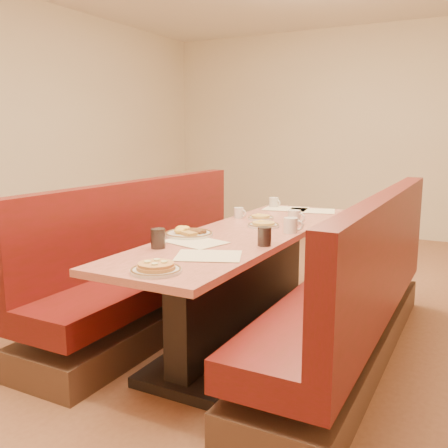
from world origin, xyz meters
The scene contains 19 objects.
ground centered at (0.00, 0.00, 0.00)m, with size 8.00×8.00×0.00m, color #9E6647.
room_envelope centered at (0.00, 0.00, 1.93)m, with size 6.04×8.04×2.82m.
diner_table centered at (0.00, 0.00, 0.37)m, with size 0.70×2.50×0.75m.
booth_left centered at (-0.73, 0.00, 0.36)m, with size 0.55×2.50×1.05m.
booth_right centered at (0.73, 0.00, 0.36)m, with size 0.55×2.50×1.05m.
placemat_near_left centered at (-0.12, -0.46, 0.75)m, with size 0.34×0.26×0.00m, color beige.
placemat_near_right centered at (0.12, -0.72, 0.75)m, with size 0.34×0.26×0.00m, color beige.
placemat_far_left centered at (-0.12, 1.05, 0.75)m, with size 0.36×0.27×0.00m, color beige.
placemat_far_right centered at (0.12, 1.04, 0.75)m, with size 0.37×0.27×0.00m, color beige.
pancake_plate centered at (0.05, -1.10, 0.77)m, with size 0.24×0.24×0.06m.
eggs_plate centered at (-0.26, -0.31, 0.77)m, with size 0.31×0.31×0.06m.
extra_plate_mid centered at (0.04, 0.20, 0.77)m, with size 0.22×0.22×0.04m.
extra_plate_far centered at (-0.11, 0.48, 0.76)m, with size 0.20×0.20×0.04m.
coffee_mug_a centered at (0.28, 0.09, 0.80)m, with size 0.13×0.09×0.10m.
coffee_mug_b centered at (-0.28, 0.46, 0.79)m, with size 0.11×0.07×0.08m.
coffee_mug_c centered at (0.19, 0.41, 0.80)m, with size 0.13×0.09×0.10m.
coffee_mug_d centered at (-0.25, 1.10, 0.79)m, with size 0.11×0.08×0.09m.
soda_tumbler_near centered at (-0.23, -0.68, 0.81)m, with size 0.08×0.08×0.11m.
soda_tumbler_mid centered at (0.28, -0.34, 0.80)m, with size 0.08×0.08×0.11m.
Camera 1 is at (1.40, -2.95, 1.40)m, focal length 40.00 mm.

